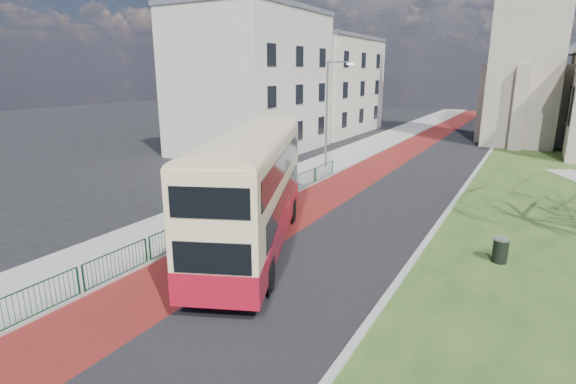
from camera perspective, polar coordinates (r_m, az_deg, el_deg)
The scene contains 12 objects.
ground at distance 18.40m, azimuth -5.95°, elevation -8.58°, with size 160.00×160.00×0.00m, color black.
road_carriageway at distance 35.49m, azimuth 14.99°, elevation 2.61°, with size 9.00×120.00×0.01m, color black.
bus_lane at distance 36.22m, azimuth 10.86°, elevation 3.10°, with size 3.40×120.00×0.01m, color #591414.
pavement_west at distance 37.54m, azimuth 5.35°, elevation 3.81°, with size 4.00×120.00×0.12m, color gray.
kerb_west at distance 36.80m, azimuth 8.20°, elevation 3.50°, with size 0.25×120.00×0.13m, color #999993.
kerb_east at distance 36.64m, azimuth 22.76°, elevation 2.42°, with size 0.25×80.00×0.13m, color #999993.
pedestrian_railing at distance 22.87m, azimuth -6.31°, elevation -2.32°, with size 0.07×24.00×1.12m.
street_block_near at distance 42.93m, azimuth -4.66°, elevation 13.91°, with size 10.30×14.30×13.00m.
street_block_far at distance 56.96m, azimuth 4.56°, elevation 13.43°, with size 10.30×16.30×11.50m.
streetlamp at distance 34.84m, azimuth 5.17°, elevation 10.47°, with size 2.13×0.18×8.00m.
bus at distance 18.43m, azimuth -4.67°, elevation 0.76°, with size 7.04×11.94×4.93m.
litter_bin at distance 19.69m, azimuth 25.36°, elevation -6.70°, with size 0.75×0.75×0.99m.
Camera 1 is at (9.81, -13.71, 7.36)m, focal length 28.00 mm.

